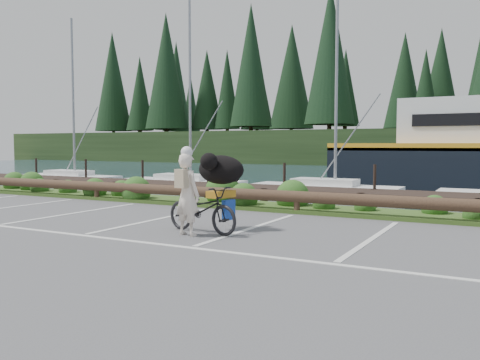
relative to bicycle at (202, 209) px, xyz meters
name	(u,v)px	position (x,y,z in m)	size (l,w,h in m)	color
ground	(202,244)	(0.65, -1.02, -0.48)	(72.00, 72.00, 0.00)	#4F4F51
harbor_backdrop	(479,156)	(1.05, 77.40, -0.48)	(170.00, 160.00, 30.00)	#1B3241
vegetation_strip	(306,209)	(0.65, 4.28, -0.43)	(34.00, 1.60, 0.10)	#3D5B21
log_rail	(297,214)	(0.65, 3.58, -0.48)	(32.00, 0.30, 0.60)	#443021
bicycle	(202,209)	(0.00, 0.00, 0.00)	(0.64, 1.84, 0.96)	black
cyclist	(187,195)	(-0.08, -0.42, 0.34)	(0.60, 0.39, 1.64)	#F2E1CD
dog	(221,170)	(0.11, 0.58, 0.79)	(1.07, 0.52, 0.62)	black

